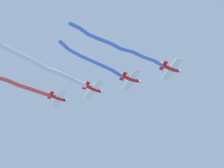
{
  "coord_description": "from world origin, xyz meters",
  "views": [
    {
      "loc": [
        34.73,
        30.1,
        6.71
      ],
      "look_at": [
        5.54,
        -8.28,
        56.86
      ],
      "focal_mm": 55.67,
      "sensor_mm": 36.0,
      "label": 1
    }
  ],
  "objects": [
    {
      "name": "airplane_right_wing",
      "position": [
        7.55,
        -11.73,
        57.0
      ],
      "size": [
        4.53,
        6.03,
        1.5
      ],
      "rotation": [
        0.0,
        0.0,
        3.02
      ],
      "color": "red"
    },
    {
      "name": "airplane_slot",
      "position": [
        11.77,
        -18.66,
        57.25
      ],
      "size": [
        4.57,
        6.05,
        1.5
      ],
      "rotation": [
        0.0,
        0.0,
        2.98
      ],
      "color": "red"
    },
    {
      "name": "smoke_trail_lead",
      "position": [
        10.87,
        0.49,
        56.01
      ],
      "size": [
        19.9,
        2.65,
        1.69
      ],
      "color": "#4C75DB"
    },
    {
      "name": "airplane_left_wing",
      "position": [
        3.33,
        -4.8,
        56.75
      ],
      "size": [
        4.62,
        6.07,
        1.5
      ],
      "rotation": [
        0.0,
        0.0,
        2.9
      ],
      "color": "red"
    },
    {
      "name": "smoke_trail_slot",
      "position": [
        23.84,
        -20.58,
        56.95
      ],
      "size": [
        20.56,
        4.38,
        1.36
      ],
      "color": "#DB4C4C"
    },
    {
      "name": "smoke_trail_left_wing",
      "position": [
        12.0,
        -6.57,
        58.08
      ],
      "size": [
        13.74,
        3.13,
        3.94
      ],
      "color": "#4C75DB"
    },
    {
      "name": "airplane_lead",
      "position": [
        -0.89,
        2.13,
        56.5
      ],
      "size": [
        4.61,
        6.07,
        1.5
      ],
      "rotation": [
        0.0,
        0.0,
        2.92
      ],
      "color": "red"
    },
    {
      "name": "smoke_trail_right_wing",
      "position": [
        24.24,
        -11.78,
        56.31
      ],
      "size": [
        29.96,
        1.99,
        2.0
      ],
      "color": "white"
    }
  ]
}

